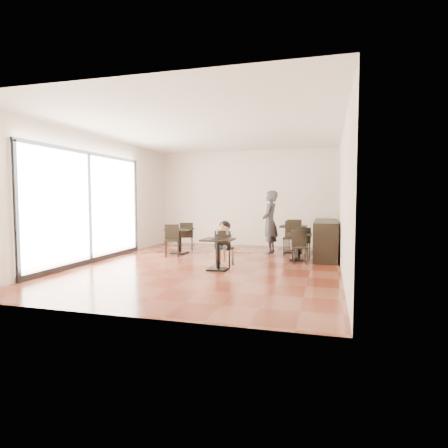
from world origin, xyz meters
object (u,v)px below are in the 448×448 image
(adult_patron, at_px, (270,222))
(chair_mid_b, at_px, (300,247))
(child, at_px, (225,243))
(chair_left_b, at_px, (172,241))
(chair_mid_a, at_px, (303,242))
(chair_back_a, at_px, (295,235))
(child_table, at_px, (218,254))
(cafe_table_back, at_px, (293,239))
(cafe_table_left, at_px, (180,241))
(cafe_table_mid, at_px, (299,247))
(chair_back_b, at_px, (292,238))
(chair_left_a, at_px, (186,237))
(child_chair, at_px, (225,248))

(adult_patron, bearing_deg, chair_mid_b, 34.66)
(child, distance_m, chair_left_b, 2.05)
(chair_mid_a, relative_size, chair_back_a, 0.85)
(child_table, distance_m, chair_mid_b, 2.14)
(chair_mid_a, bearing_deg, child_table, 42.29)
(cafe_table_back, relative_size, chair_mid_a, 0.98)
(chair_mid_a, bearing_deg, cafe_table_left, -7.33)
(chair_mid_b, xyz_separation_m, chair_back_a, (-0.32, 2.42, 0.07))
(cafe_table_mid, xyz_separation_m, chair_left_b, (-3.43, -0.30, 0.10))
(chair_back_a, bearing_deg, cafe_table_mid, 100.71)
(cafe_table_left, relative_size, chair_mid_b, 0.89)
(chair_back_b, bearing_deg, child, -120.93)
(adult_patron, height_order, chair_left_a, adult_patron)
(adult_patron, relative_size, chair_back_b, 1.90)
(cafe_table_left, height_order, cafe_table_back, cafe_table_back)
(chair_left_a, xyz_separation_m, chair_left_b, (0.00, -1.10, 0.00))
(child_chair, height_order, chair_left_b, chair_left_b)
(cafe_table_left, relative_size, chair_mid_a, 0.89)
(child_table, relative_size, chair_back_a, 0.73)
(adult_patron, distance_m, chair_mid_a, 1.19)
(child_chair, bearing_deg, child, -0.00)
(chair_back_a, bearing_deg, adult_patron, 55.43)
(chair_left_b, bearing_deg, child_table, -62.95)
(child_table, xyz_separation_m, cafe_table_back, (1.38, 3.16, 0.05))
(child_chair, bearing_deg, chair_mid_b, -156.31)
(cafe_table_back, relative_size, chair_left_b, 0.92)
(chair_left_a, bearing_deg, cafe_table_left, 67.81)
(child_chair, xyz_separation_m, child, (0.00, 0.00, 0.11))
(cafe_table_back, xyz_separation_m, chair_back_a, (0.00, 0.55, 0.08))
(cafe_table_left, relative_size, chair_back_a, 0.76)
(adult_patron, relative_size, chair_mid_a, 2.24)
(child_chair, bearing_deg, adult_patron, -107.50)
(child_chair, bearing_deg, cafe_table_mid, -141.63)
(child_table, distance_m, cafe_table_back, 3.45)
(chair_mid_a, bearing_deg, chair_back_b, -46.24)
(cafe_table_back, height_order, chair_left_b, chair_left_b)
(child, relative_size, chair_back_b, 1.11)
(child_chair, distance_m, cafe_table_back, 2.96)
(child_table, height_order, chair_mid_b, chair_mid_b)
(cafe_table_mid, xyz_separation_m, chair_left_a, (-3.43, 0.80, 0.10))
(chair_left_b, xyz_separation_m, chair_back_a, (3.17, 2.17, 0.04))
(child_chair, xyz_separation_m, chair_back_b, (1.38, 2.06, 0.06))
(child_chair, distance_m, cafe_table_mid, 2.09)
(child_table, height_order, cafe_table_left, cafe_table_left)
(child, distance_m, cafe_table_left, 2.37)
(chair_left_b, relative_size, chair_back_a, 0.91)
(cafe_table_mid, bearing_deg, chair_left_b, -174.91)
(chair_mid_a, height_order, chair_left_b, chair_left_b)
(adult_patron, distance_m, chair_back_a, 1.15)
(cafe_table_mid, distance_m, chair_left_b, 3.44)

